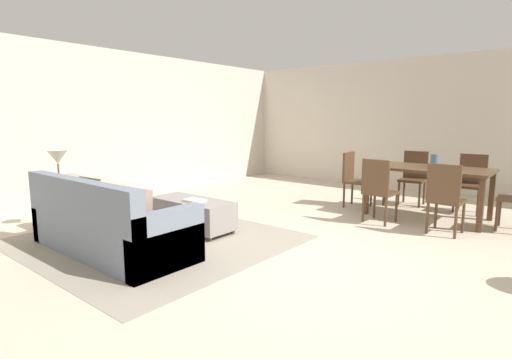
% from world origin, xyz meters
% --- Properties ---
extents(ground_plane, '(10.80, 10.80, 0.00)m').
position_xyz_m(ground_plane, '(0.00, 0.00, 0.00)').
color(ground_plane, beige).
extents(wall_back, '(9.00, 0.12, 2.70)m').
position_xyz_m(wall_back, '(0.00, 5.00, 1.35)').
color(wall_back, beige).
rests_on(wall_back, ground_plane).
extents(wall_left, '(0.12, 11.00, 2.70)m').
position_xyz_m(wall_left, '(-4.50, 0.50, 1.35)').
color(wall_left, beige).
rests_on(wall_left, ground_plane).
extents(area_rug, '(3.00, 2.80, 0.01)m').
position_xyz_m(area_rug, '(-1.80, -0.55, 0.00)').
color(area_rug, gray).
rests_on(area_rug, ground_plane).
extents(couch, '(2.11, 0.86, 0.86)m').
position_xyz_m(couch, '(-1.83, -1.17, 0.30)').
color(couch, slate).
rests_on(couch, ground_plane).
extents(ottoman_table, '(1.20, 0.50, 0.42)m').
position_xyz_m(ottoman_table, '(-1.77, 0.02, 0.24)').
color(ottoman_table, gray).
rests_on(ottoman_table, ground_plane).
extents(side_table, '(0.40, 0.40, 0.54)m').
position_xyz_m(side_table, '(-3.19, -1.06, 0.43)').
color(side_table, olive).
rests_on(side_table, ground_plane).
extents(table_lamp, '(0.26, 0.26, 0.52)m').
position_xyz_m(table_lamp, '(-3.19, -1.06, 0.95)').
color(table_lamp, brown).
rests_on(table_lamp, side_table).
extents(dining_table, '(1.70, 0.90, 0.76)m').
position_xyz_m(dining_table, '(0.43, 2.74, 0.67)').
color(dining_table, '#513823').
rests_on(dining_table, ground_plane).
extents(dining_chair_near_left, '(0.43, 0.43, 0.92)m').
position_xyz_m(dining_chair_near_left, '(-0.01, 1.93, 0.52)').
color(dining_chair_near_left, '#513823').
rests_on(dining_chair_near_left, ground_plane).
extents(dining_chair_near_right, '(0.41, 0.41, 0.92)m').
position_xyz_m(dining_chair_near_right, '(0.88, 1.92, 0.52)').
color(dining_chair_near_right, '#513823').
rests_on(dining_chair_near_right, ground_plane).
extents(dining_chair_far_left, '(0.43, 0.43, 0.92)m').
position_xyz_m(dining_chair_far_left, '(-0.04, 3.55, 0.52)').
color(dining_chair_far_left, '#513823').
rests_on(dining_chair_far_left, ground_plane).
extents(dining_chair_far_right, '(0.40, 0.40, 0.92)m').
position_xyz_m(dining_chair_far_right, '(0.86, 3.53, 0.52)').
color(dining_chair_far_right, '#513823').
rests_on(dining_chair_far_right, ground_plane).
extents(dining_chair_head_west, '(0.42, 0.42, 0.92)m').
position_xyz_m(dining_chair_head_west, '(-0.76, 2.72, 0.52)').
color(dining_chair_head_west, '#513823').
rests_on(dining_chair_head_west, ground_plane).
extents(vase_centerpiece, '(0.11, 0.11, 0.20)m').
position_xyz_m(vase_centerpiece, '(0.49, 2.79, 0.86)').
color(vase_centerpiece, slate).
rests_on(vase_centerpiece, dining_table).
extents(book_on_ottoman, '(0.27, 0.21, 0.03)m').
position_xyz_m(book_on_ottoman, '(-1.63, -0.06, 0.43)').
color(book_on_ottoman, silver).
rests_on(book_on_ottoman, ottoman_table).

